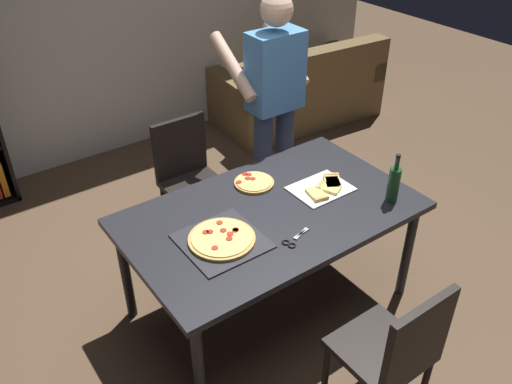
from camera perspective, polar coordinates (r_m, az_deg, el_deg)
The scene contains 12 objects.
ground_plane at distance 3.60m, azimuth 1.42°, elevation -11.71°, with size 12.00×12.00×0.00m, color brown.
back_wall at distance 4.99m, azimuth -17.67°, elevation 18.80°, with size 6.40×0.10×2.80m, color silver.
dining_table at distance 3.15m, azimuth 1.60°, elevation -3.01°, with size 1.71×1.03×0.75m.
chair_near_camera at distance 2.76m, azimuth 14.70°, elevation -15.98°, with size 0.42×0.42×0.90m.
chair_far_side at distance 3.95m, azimuth -7.25°, elevation 2.13°, with size 0.42×0.42×0.90m.
couch at distance 5.73m, azimuth 4.71°, elevation 10.44°, with size 1.76×0.97×0.85m.
person_serving_pizza at distance 3.85m, azimuth 1.87°, elevation 9.71°, with size 0.55×0.54×1.75m.
pepperoni_pizza_on_tray at distance 2.88m, azimuth -3.68°, elevation -5.09°, with size 0.43×0.43×0.04m.
pizza_slices_on_towel at distance 3.32m, azimuth 7.28°, elevation 0.54°, with size 0.37×0.28×0.03m.
wine_bottle at distance 3.23m, azimuth 14.51°, elevation 0.86°, with size 0.07×0.07×0.32m.
kitchen_scissors at distance 2.89m, azimuth 3.99°, elevation -5.15°, with size 0.20×0.10×0.01m.
second_pizza_plain at distance 3.34m, azimuth -0.22°, elevation 1.02°, with size 0.25×0.25×0.03m.
Camera 1 is at (-1.54, -1.99, 2.58)m, focal length 37.40 mm.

